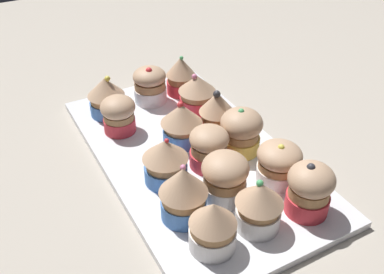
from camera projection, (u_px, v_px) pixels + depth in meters
ground_plane at (192, 166)px, 70.13cm from camera, size 180.00×180.00×3.00cm
baking_tray at (192, 156)px, 68.90cm from camera, size 47.79×26.84×1.20cm
cupcake_0 at (310, 188)px, 56.21cm from camera, size 6.04×6.04×7.90cm
cupcake_1 at (279, 162)px, 61.64cm from camera, size 6.36×6.36×6.50cm
cupcake_2 at (241, 130)px, 66.97cm from camera, size 6.48×6.48×7.54cm
cupcake_3 at (217, 112)px, 70.88cm from camera, size 5.76×5.76×7.85cm
cupcake_4 at (197, 92)px, 76.69cm from camera, size 6.56×6.56×7.06cm
cupcake_5 at (181, 75)px, 81.49cm from camera, size 5.48×5.48×7.49cm
cupcake_6 at (260, 205)px, 54.19cm from camera, size 6.02×6.02×7.38cm
cupcake_7 at (225, 176)px, 58.66cm from camera, size 6.37×6.37×6.93cm
cupcake_8 at (209, 147)px, 64.24cm from camera, size 5.81×5.81×6.58cm
cupcake_9 at (182, 122)px, 68.89cm from camera, size 6.63×6.63×7.26cm
cupcake_10 at (150, 84)px, 79.19cm from camera, size 5.94×5.94×7.07cm
cupcake_11 at (213, 226)px, 51.52cm from camera, size 5.75×5.75×7.06cm
cupcake_12 at (183, 192)px, 55.26cm from camera, size 6.31×6.31×8.22cm
cupcake_13 at (165, 160)px, 61.28cm from camera, size 6.47×6.47×7.21cm
cupcake_14 at (119, 114)px, 71.50cm from camera, size 5.69×5.69×6.36cm
cupcake_15 at (106, 96)px, 75.56cm from camera, size 6.38×6.38×7.30cm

